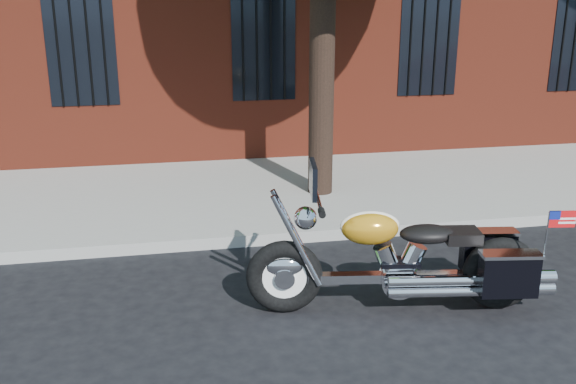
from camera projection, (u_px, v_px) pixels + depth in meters
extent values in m
plane|color=black|center=(338.00, 287.00, 6.85)|extent=(120.00, 120.00, 0.00)
cube|color=gray|center=(310.00, 235.00, 8.12)|extent=(40.00, 0.16, 0.15)
cube|color=gray|center=(283.00, 191.00, 9.88)|extent=(40.00, 3.60, 0.15)
cube|color=black|center=(263.00, 41.00, 10.98)|extent=(1.10, 0.14, 2.00)
cylinder|color=black|center=(264.00, 42.00, 10.90)|extent=(0.04, 0.04, 2.00)
cylinder|color=black|center=(322.00, 30.00, 8.90)|extent=(0.36, 0.36, 5.00)
torus|color=black|center=(284.00, 277.00, 6.21)|extent=(0.76, 0.28, 0.75)
torus|color=black|center=(500.00, 273.00, 6.29)|extent=(0.76, 0.28, 0.75)
cylinder|color=white|center=(284.00, 277.00, 6.21)|extent=(0.56, 0.15, 0.56)
cylinder|color=white|center=(500.00, 273.00, 6.29)|extent=(0.56, 0.15, 0.56)
ellipsoid|color=white|center=(284.00, 266.00, 6.18)|extent=(0.41, 0.20, 0.21)
ellipsoid|color=orange|center=(501.00, 261.00, 6.25)|extent=(0.41, 0.21, 0.21)
cube|color=white|center=(393.00, 277.00, 6.26)|extent=(1.67, 0.36, 0.09)
cylinder|color=white|center=(398.00, 279.00, 6.26)|extent=(0.38, 0.25, 0.36)
cylinder|color=white|center=(461.00, 286.00, 6.09)|extent=(1.39, 0.31, 0.10)
ellipsoid|color=orange|center=(370.00, 228.00, 6.09)|extent=(0.59, 0.40, 0.32)
ellipsoid|color=black|center=(427.00, 234.00, 6.13)|extent=(0.58, 0.40, 0.17)
cube|color=black|center=(488.00, 250.00, 6.53)|extent=(0.56, 0.26, 0.42)
cube|color=black|center=(509.00, 274.00, 5.97)|extent=(0.56, 0.26, 0.42)
cylinder|color=white|center=(318.00, 198.00, 5.98)|extent=(0.17, 0.87, 0.04)
sphere|color=white|center=(306.00, 218.00, 6.04)|extent=(0.25, 0.25, 0.22)
cube|color=black|center=(313.00, 179.00, 5.92)|extent=(0.11, 0.45, 0.31)
cube|color=red|center=(562.00, 219.00, 5.78)|extent=(0.25, 0.05, 0.16)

